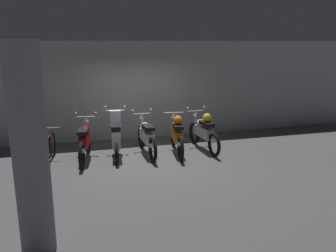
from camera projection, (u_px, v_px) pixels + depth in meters
ground_plane at (150, 158)px, 9.07m from camera, size 80.00×80.00×0.00m
back_wall at (134, 90)px, 10.79m from camera, size 16.00×0.30×3.00m
motorbike_slot_0 at (85, 141)px, 8.90m from camera, size 0.58×1.94×1.15m
motorbike_slot_1 at (116, 137)px, 9.13m from camera, size 0.59×1.68×1.29m
motorbike_slot_2 at (146, 136)px, 9.32m from camera, size 0.59×1.95×1.15m
motorbike_slot_3 at (177, 134)px, 9.41m from camera, size 0.56×1.94×1.08m
motorbike_slot_4 at (204, 131)px, 9.70m from camera, size 0.59×1.95×1.15m
bicycle at (48, 150)px, 8.60m from camera, size 0.50×1.72×0.89m
support_pillar at (30, 152)px, 4.72m from camera, size 0.48×0.48×3.00m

